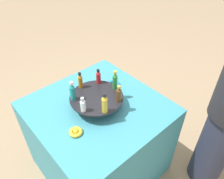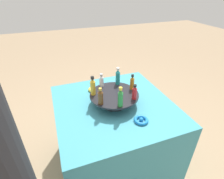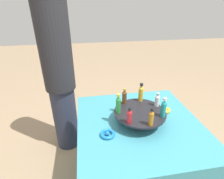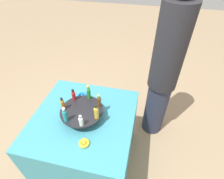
% 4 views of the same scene
% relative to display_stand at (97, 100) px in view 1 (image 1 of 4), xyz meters
% --- Properties ---
extents(ground_plane, '(12.00, 12.00, 0.00)m').
position_rel_display_stand_xyz_m(ground_plane, '(0.00, 0.00, -0.78)').
color(ground_plane, '#997F60').
extents(party_table, '(0.87, 0.87, 0.71)m').
position_rel_display_stand_xyz_m(party_table, '(0.00, 0.00, -0.42)').
color(party_table, teal).
rests_on(party_table, ground_plane).
extents(display_stand, '(0.36, 0.36, 0.09)m').
position_rel_display_stand_xyz_m(display_stand, '(0.00, 0.00, 0.00)').
color(display_stand, black).
rests_on(display_stand, party_table).
extents(bottle_brown, '(0.03, 0.03, 0.12)m').
position_rel_display_stand_xyz_m(bottle_brown, '(0.13, 0.08, 0.08)').
color(bottle_brown, brown).
rests_on(bottle_brown, display_stand).
extents(bottle_green, '(0.03, 0.03, 0.14)m').
position_rel_display_stand_xyz_m(bottle_green, '(0.02, 0.15, 0.09)').
color(bottle_green, '#288438').
rests_on(bottle_green, display_stand).
extents(bottle_red, '(0.03, 0.03, 0.11)m').
position_rel_display_stand_xyz_m(bottle_red, '(-0.11, 0.11, 0.08)').
color(bottle_red, '#B21E23').
rests_on(bottle_red, display_stand).
extents(bottle_amber, '(0.03, 0.03, 0.12)m').
position_rel_display_stand_xyz_m(bottle_amber, '(-0.15, -0.02, 0.08)').
color(bottle_amber, '#AD6B19').
rests_on(bottle_amber, display_stand).
extents(bottle_teal, '(0.03, 0.03, 0.14)m').
position_rel_display_stand_xyz_m(bottle_teal, '(-0.08, -0.13, 0.09)').
color(bottle_teal, teal).
rests_on(bottle_teal, display_stand).
extents(bottle_clear, '(0.03, 0.03, 0.10)m').
position_rel_display_stand_xyz_m(bottle_clear, '(0.05, -0.14, 0.08)').
color(bottle_clear, silver).
rests_on(bottle_clear, display_stand).
extents(bottle_gold, '(0.04, 0.04, 0.14)m').
position_rel_display_stand_xyz_m(bottle_gold, '(0.14, -0.05, 0.09)').
color(bottle_gold, gold).
rests_on(bottle_gold, display_stand).
extents(ribbon_bow_blue, '(0.10, 0.10, 0.03)m').
position_rel_display_stand_xyz_m(ribbon_bow_blue, '(-0.10, 0.24, -0.05)').
color(ribbon_bow_blue, blue).
rests_on(ribbon_bow_blue, party_table).
extents(ribbon_bow_gold, '(0.08, 0.08, 0.03)m').
position_rel_display_stand_xyz_m(ribbon_bow_gold, '(0.10, -0.24, -0.05)').
color(ribbon_bow_gold, gold).
rests_on(ribbon_bow_gold, party_table).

